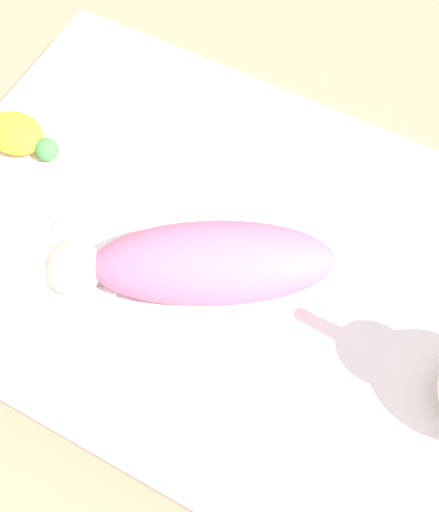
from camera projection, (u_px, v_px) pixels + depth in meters
The scene contains 5 objects.
ground_plane at pixel (225, 288), 1.46m from camera, with size 12.00×12.00×0.00m, color #9E8466.
bed_mattress at pixel (226, 273), 1.38m from camera, with size 1.39×0.97×0.18m.
burp_cloth at pixel (78, 269), 1.28m from camera, with size 0.20×0.19×0.02m.
swaddled_baby at pixel (197, 263), 1.22m from camera, with size 0.57×0.40×0.14m.
turtle_plush at pixel (19, 135), 1.41m from camera, with size 0.19×0.11×0.07m.
Camera 1 is at (0.26, -0.52, 1.35)m, focal length 42.00 mm.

